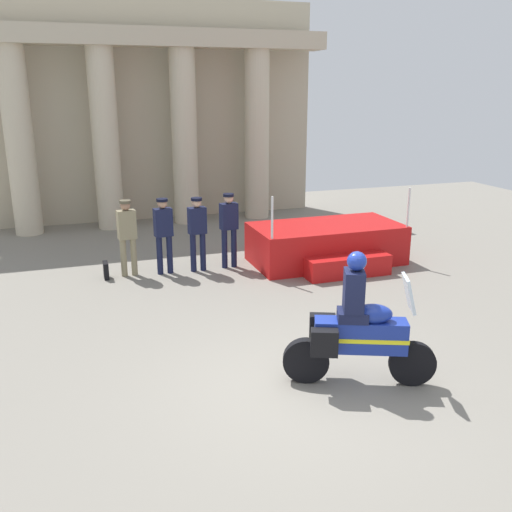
# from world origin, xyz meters

# --- Properties ---
(ground_plane) EXTENTS (28.00, 28.00, 0.00)m
(ground_plane) POSITION_xyz_m (0.00, 0.00, 0.00)
(ground_plane) COLOR gray
(colonnade_backdrop) EXTENTS (10.79, 1.59, 6.47)m
(colonnade_backdrop) POSITION_xyz_m (-0.56, 10.91, 3.30)
(colonnade_backdrop) COLOR #B6AB91
(colonnade_backdrop) RESTS_ON ground_plane
(reviewing_stand) EXTENTS (3.44, 2.24, 1.80)m
(reviewing_stand) POSITION_xyz_m (2.77, 5.16, 0.43)
(reviewing_stand) COLOR #B71414
(reviewing_stand) RESTS_ON ground_plane
(officer_in_row_0) EXTENTS (0.40, 0.27, 1.66)m
(officer_in_row_0) POSITION_xyz_m (-1.71, 5.70, 0.98)
(officer_in_row_0) COLOR #847A5B
(officer_in_row_0) RESTS_ON ground_plane
(officer_in_row_1) EXTENTS (0.40, 0.27, 1.67)m
(officer_in_row_1) POSITION_xyz_m (-0.95, 5.59, 0.99)
(officer_in_row_1) COLOR #141938
(officer_in_row_1) RESTS_ON ground_plane
(officer_in_row_2) EXTENTS (0.40, 0.27, 1.66)m
(officer_in_row_2) POSITION_xyz_m (-0.21, 5.54, 0.98)
(officer_in_row_2) COLOR #141938
(officer_in_row_2) RESTS_ON ground_plane
(officer_in_row_3) EXTENTS (0.40, 0.27, 1.70)m
(officer_in_row_3) POSITION_xyz_m (0.52, 5.58, 1.00)
(officer_in_row_3) COLOR #141938
(officer_in_row_3) RESTS_ON ground_plane
(motorcycle_with_rider) EXTENTS (1.98, 1.03, 1.90)m
(motorcycle_with_rider) POSITION_xyz_m (0.66, -0.07, 0.79)
(motorcycle_with_rider) COLOR black
(motorcycle_with_rider) RESTS_ON ground_plane
(briefcase_on_ground) EXTENTS (0.10, 0.32, 0.36)m
(briefcase_on_ground) POSITION_xyz_m (-2.21, 5.66, 0.18)
(briefcase_on_ground) COLOR black
(briefcase_on_ground) RESTS_ON ground_plane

